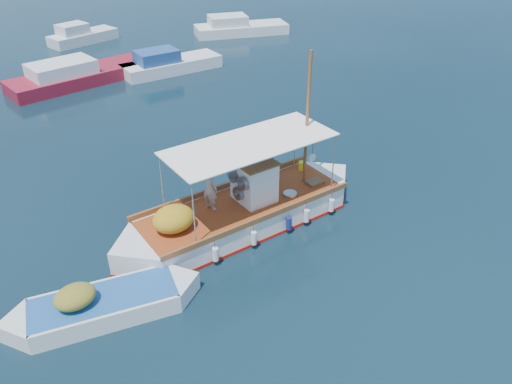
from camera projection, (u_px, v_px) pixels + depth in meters
ground at (265, 230)px, 18.59m from camera, size 160.00×160.00×0.00m
fishing_caique at (242, 213)px, 18.57m from camera, size 10.39×3.25×6.34m
dinghy at (103, 307)px, 14.79m from camera, size 5.67×2.72×1.44m
bg_boat_n at (81, 75)px, 32.04m from camera, size 9.84×3.56×1.80m
bg_boat_ne at (169, 65)px, 33.90m from camera, size 6.88×2.61×1.80m
bg_boat_e at (239, 28)px, 42.42m from camera, size 8.18×5.25×1.80m
bg_boat_far_n at (81, 37)px, 40.12m from camera, size 5.66×2.97×1.80m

